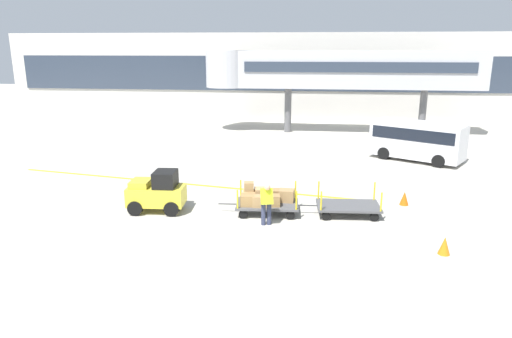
% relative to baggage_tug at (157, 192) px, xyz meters
% --- Properties ---
extents(ground_plane, '(120.00, 120.00, 0.00)m').
position_rel_baggage_tug_xyz_m(ground_plane, '(3.49, -2.36, -0.75)').
color(ground_plane, '#B2ADA0').
extents(apron_lead_line, '(16.94, 3.16, 0.01)m').
position_rel_baggage_tug_xyz_m(apron_lead_line, '(-0.16, 3.67, -0.75)').
color(apron_lead_line, yellow).
rests_on(apron_lead_line, ground_plane).
extents(terminal_building, '(48.08, 2.51, 7.21)m').
position_rel_baggage_tug_xyz_m(terminal_building, '(3.49, 23.62, 2.86)').
color(terminal_building, beige).
rests_on(terminal_building, ground_plane).
extents(jet_bridge, '(19.37, 3.00, 5.83)m').
position_rel_baggage_tug_xyz_m(jet_bridge, '(6.94, 17.63, 3.74)').
color(jet_bridge, '#B7B7BC').
rests_on(jet_bridge, ground_plane).
extents(baggage_tug, '(2.17, 1.35, 1.58)m').
position_rel_baggage_tug_xyz_m(baggage_tug, '(0.00, 0.00, 0.00)').
color(baggage_tug, gold).
rests_on(baggage_tug, ground_plane).
extents(baggage_cart_lead, '(3.04, 1.54, 1.11)m').
position_rel_baggage_tug_xyz_m(baggage_cart_lead, '(4.07, 0.32, -0.21)').
color(baggage_cart_lead, '#4C4C4F').
rests_on(baggage_cart_lead, ground_plane).
extents(baggage_cart_middle, '(3.04, 1.54, 1.10)m').
position_rel_baggage_tug_xyz_m(baggage_cart_middle, '(7.14, 0.46, -0.41)').
color(baggage_cart_middle, '#4C4C4F').
rests_on(baggage_cart_middle, ground_plane).
extents(baggage_handler, '(0.49, 0.50, 1.56)m').
position_rel_baggage_tug_xyz_m(baggage_handler, '(4.25, -0.95, 0.11)').
color(baggage_handler, '#2D334C').
rests_on(baggage_handler, ground_plane).
extents(shuttle_van, '(5.09, 4.11, 2.10)m').
position_rel_baggage_tug_xyz_m(shuttle_van, '(11.47, 9.68, 0.48)').
color(shuttle_van, silver).
rests_on(shuttle_van, ground_plane).
extents(safety_cone_near, '(0.36, 0.36, 0.55)m').
position_rel_baggage_tug_xyz_m(safety_cone_near, '(9.44, 1.89, -0.48)').
color(safety_cone_near, '#EA590F').
rests_on(safety_cone_near, ground_plane).
extents(safety_cone_far, '(0.36, 0.36, 0.55)m').
position_rel_baggage_tug_xyz_m(safety_cone_far, '(9.80, -2.61, -0.48)').
color(safety_cone_far, orange).
rests_on(safety_cone_far, ground_plane).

